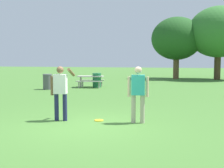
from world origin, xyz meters
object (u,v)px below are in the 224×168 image
(person_thrower, at_px, (138,91))
(trash_can_further_along, at_px, (97,80))
(tree_broad_center, at_px, (218,32))
(picnic_table_far, at_px, (90,79))
(frisbee, at_px, (99,120))
(tree_tall_left, at_px, (177,39))
(trash_can_beside_table, at_px, (48,82))
(person_catcher, at_px, (61,89))

(person_thrower, xyz_separation_m, trash_can_further_along, (-4.49, 9.72, -0.46))
(tree_broad_center, bearing_deg, picnic_table_far, -131.38)
(frisbee, xyz_separation_m, tree_tall_left, (1.41, 19.96, 3.86))
(person_thrower, bearing_deg, tree_tall_left, 89.36)
(trash_can_beside_table, distance_m, tree_broad_center, 16.83)
(person_catcher, xyz_separation_m, tree_broad_center, (6.29, 20.07, 3.43))
(tree_tall_left, bearing_deg, person_thrower, -90.64)
(person_thrower, height_order, tree_broad_center, tree_broad_center)
(frisbee, height_order, picnic_table_far, picnic_table_far)
(person_catcher, height_order, picnic_table_far, person_catcher)
(person_catcher, distance_m, trash_can_further_along, 10.27)
(trash_can_beside_table, relative_size, tree_tall_left, 0.16)
(person_thrower, distance_m, trash_can_further_along, 10.72)
(person_catcher, distance_m, tree_broad_center, 21.31)
(trash_can_further_along, bearing_deg, person_catcher, -77.66)
(picnic_table_far, relative_size, tree_tall_left, 0.32)
(person_catcher, bearing_deg, trash_can_further_along, 102.34)
(person_catcher, bearing_deg, picnic_table_far, 104.75)
(person_catcher, distance_m, picnic_table_far, 10.30)
(trash_can_beside_table, relative_size, trash_can_further_along, 1.00)
(tree_tall_left, bearing_deg, trash_can_further_along, -114.80)
(person_thrower, relative_size, tree_broad_center, 0.24)
(tree_broad_center, bearing_deg, trash_can_beside_table, -132.38)
(trash_can_beside_table, height_order, tree_tall_left, tree_tall_left)
(person_catcher, xyz_separation_m, picnic_table_far, (-2.62, 9.96, -0.40))
(trash_can_further_along, bearing_deg, tree_tall_left, 65.20)
(trash_can_further_along, bearing_deg, picnic_table_far, -171.76)
(frisbee, relative_size, trash_can_further_along, 0.29)
(picnic_table_far, xyz_separation_m, tree_broad_center, (8.91, 10.11, 3.83))
(person_thrower, height_order, trash_can_further_along, person_thrower)
(person_catcher, distance_m, trash_can_beside_table, 9.30)
(trash_can_beside_table, xyz_separation_m, tree_broad_center, (11.03, 12.09, 3.91))
(picnic_table_far, bearing_deg, person_thrower, -63.00)
(person_thrower, height_order, tree_tall_left, tree_tall_left)
(trash_can_beside_table, bearing_deg, person_thrower, -47.50)
(person_thrower, distance_m, person_catcher, 2.32)
(frisbee, distance_m, tree_broad_center, 20.93)
(frisbee, relative_size, trash_can_beside_table, 0.29)
(trash_can_beside_table, distance_m, tree_tall_left, 14.64)
(tree_broad_center, bearing_deg, frisbee, -104.64)
(tree_tall_left, bearing_deg, person_catcher, -97.12)
(frisbee, height_order, tree_broad_center, tree_broad_center)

